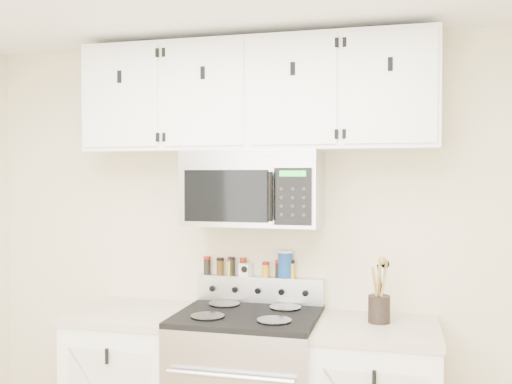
% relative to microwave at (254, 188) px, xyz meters
% --- Properties ---
extents(back_wall, '(3.50, 0.01, 2.50)m').
position_rel_microwave_xyz_m(back_wall, '(-0.00, 0.19, -0.38)').
color(back_wall, beige).
rests_on(back_wall, floor).
extents(microwave, '(0.76, 0.44, 0.42)m').
position_rel_microwave_xyz_m(microwave, '(0.00, 0.00, 0.00)').
color(microwave, '#9E9EA3').
rests_on(microwave, back_wall).
extents(upper_cabinets, '(2.00, 0.35, 0.62)m').
position_rel_microwave_xyz_m(upper_cabinets, '(-0.00, 0.03, 0.52)').
color(upper_cabinets, white).
rests_on(upper_cabinets, back_wall).
extents(utensil_crock, '(0.12, 0.12, 0.34)m').
position_rel_microwave_xyz_m(utensil_crock, '(0.70, -0.05, -0.63)').
color(utensil_crock, black).
rests_on(utensil_crock, base_cabinet_right).
extents(kitchen_timer, '(0.08, 0.07, 0.08)m').
position_rel_microwave_xyz_m(kitchen_timer, '(-0.09, 0.16, -0.49)').
color(kitchen_timer, white).
rests_on(kitchen_timer, range).
extents(salt_canister, '(0.09, 0.09, 0.16)m').
position_rel_microwave_xyz_m(salt_canister, '(0.15, 0.16, -0.45)').
color(salt_canister, '#154291').
rests_on(salt_canister, range).
extents(spice_jar_0, '(0.04, 0.04, 0.11)m').
position_rel_microwave_xyz_m(spice_jar_0, '(-0.33, 0.16, -0.47)').
color(spice_jar_0, black).
rests_on(spice_jar_0, range).
extents(spice_jar_1, '(0.05, 0.05, 0.10)m').
position_rel_microwave_xyz_m(spice_jar_1, '(-0.25, 0.16, -0.48)').
color(spice_jar_1, '#452C10').
rests_on(spice_jar_1, range).
extents(spice_jar_2, '(0.04, 0.04, 0.10)m').
position_rel_microwave_xyz_m(spice_jar_2, '(-0.18, 0.16, -0.48)').
color(spice_jar_2, yellow).
rests_on(spice_jar_2, range).
extents(spice_jar_3, '(0.04, 0.04, 0.11)m').
position_rel_microwave_xyz_m(spice_jar_3, '(-0.18, 0.16, -0.47)').
color(spice_jar_3, black).
rests_on(spice_jar_3, range).
extents(spice_jar_4, '(0.04, 0.04, 0.11)m').
position_rel_microwave_xyz_m(spice_jar_4, '(-0.11, 0.16, -0.48)').
color(spice_jar_4, '#39280D').
rests_on(spice_jar_4, range).
extents(spice_jar_5, '(0.04, 0.04, 0.09)m').
position_rel_microwave_xyz_m(spice_jar_5, '(0.03, 0.16, -0.49)').
color(spice_jar_5, orange).
rests_on(spice_jar_5, range).
extents(spice_jar_6, '(0.04, 0.04, 0.10)m').
position_rel_microwave_xyz_m(spice_jar_6, '(0.11, 0.16, -0.48)').
color(spice_jar_6, black).
rests_on(spice_jar_6, range).
extents(spice_jar_7, '(0.04, 0.04, 0.10)m').
position_rel_microwave_xyz_m(spice_jar_7, '(0.17, 0.16, -0.48)').
color(spice_jar_7, '#3E230F').
rests_on(spice_jar_7, range).
extents(spice_jar_8, '(0.04, 0.04, 0.10)m').
position_rel_microwave_xyz_m(spice_jar_8, '(0.19, 0.16, -0.48)').
color(spice_jar_8, gold).
rests_on(spice_jar_8, range).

